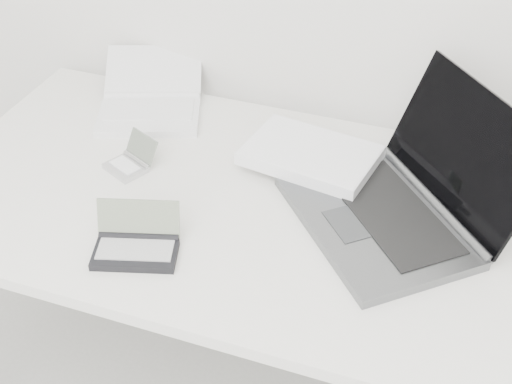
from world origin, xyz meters
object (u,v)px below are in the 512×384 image
(laptop_large, at_px, (371,185))
(palmtop_charcoal, at_px, (136,245))
(desk, at_px, (274,222))
(netbook_open_white, at_px, (150,102))

(laptop_large, bearing_deg, palmtop_charcoal, -93.29)
(desk, distance_m, palmtop_charcoal, 0.33)
(desk, bearing_deg, palmtop_charcoal, -132.57)
(netbook_open_white, xyz_separation_m, palmtop_charcoal, (0.22, -0.51, -0.00))
(laptop_large, distance_m, netbook_open_white, 0.67)
(netbook_open_white, bearing_deg, desk, -52.30)
(laptop_large, height_order, netbook_open_white, laptop_large)
(laptop_large, bearing_deg, netbook_open_white, -147.96)
(desk, distance_m, laptop_large, 0.23)
(netbook_open_white, relative_size, palmtop_charcoal, 2.01)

